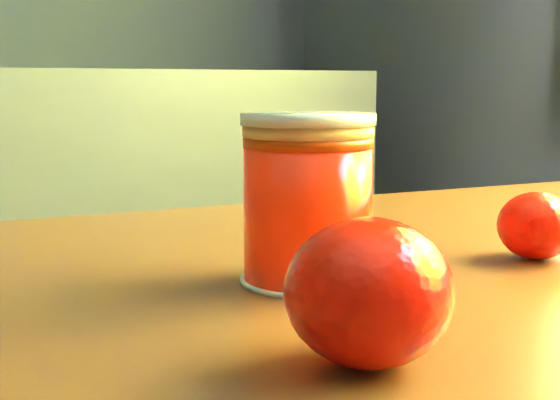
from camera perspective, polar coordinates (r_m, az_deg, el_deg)
juice_glass at (r=0.50m, az=2.04°, el=-0.00°), size 0.09×0.09×0.11m
orange_front at (r=0.36m, az=6.50°, el=-6.72°), size 0.10×0.10×0.07m
orange_back at (r=0.60m, az=18.24°, el=-1.80°), size 0.07×0.07×0.05m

